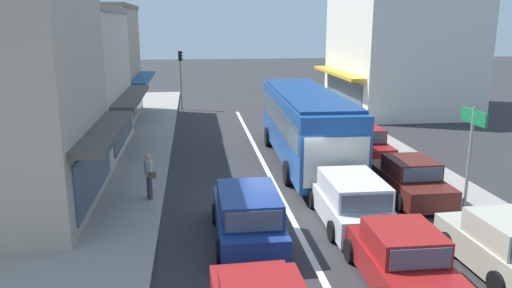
% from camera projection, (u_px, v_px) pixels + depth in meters
% --- Properties ---
extents(ground_plane, '(140.00, 140.00, 0.00)m').
position_uv_depth(ground_plane, '(282.00, 199.00, 17.90)').
color(ground_plane, '#2D2D30').
extents(lane_centre_line, '(0.20, 28.00, 0.01)m').
position_uv_depth(lane_centre_line, '(266.00, 167.00, 21.75)').
color(lane_centre_line, silver).
rests_on(lane_centre_line, ground).
extents(sidewalk_left, '(5.20, 44.00, 0.14)m').
position_uv_depth(sidewalk_left, '(113.00, 159.00, 22.83)').
color(sidewalk_left, gray).
rests_on(sidewalk_left, ground).
extents(kerb_right, '(2.80, 44.00, 0.12)m').
position_uv_depth(kerb_right, '(385.00, 150.00, 24.42)').
color(kerb_right, gray).
rests_on(kerb_right, ground).
extents(shopfront_mid_block, '(8.54, 8.13, 6.84)m').
position_uv_depth(shopfront_mid_block, '(39.00, 83.00, 23.21)').
color(shopfront_mid_block, beige).
rests_on(shopfront_mid_block, ground).
extents(shopfront_far_end, '(8.09, 7.95, 7.23)m').
position_uv_depth(shopfront_far_end, '(77.00, 64.00, 31.11)').
color(shopfront_far_end, gray).
rests_on(shopfront_far_end, ground).
extents(building_right_far, '(8.98, 10.27, 9.72)m').
position_uv_depth(building_right_far, '(400.00, 41.00, 35.03)').
color(building_right_far, silver).
rests_on(building_right_far, ground).
extents(city_bus, '(2.95, 10.92, 3.23)m').
position_uv_depth(city_bus, '(305.00, 122.00, 22.01)').
color(city_bus, '#1E4C99').
rests_on(city_bus, ground).
extents(wagon_adjacent_lane_trail, '(1.95, 4.51, 1.58)m').
position_uv_depth(wagon_adjacent_lane_trail, '(248.00, 216.00, 14.32)').
color(wagon_adjacent_lane_trail, navy).
rests_on(wagon_adjacent_lane_trail, ground).
extents(sedan_behind_bus_mid, '(1.95, 4.23, 1.47)m').
position_uv_depth(sedan_behind_bus_mid, '(401.00, 259.00, 11.93)').
color(sedan_behind_bus_mid, maroon).
rests_on(sedan_behind_bus_mid, ground).
extents(wagon_queue_far_back, '(1.99, 4.52, 1.58)m').
position_uv_depth(wagon_queue_far_back, '(350.00, 201.00, 15.57)').
color(wagon_queue_far_back, silver).
rests_on(wagon_queue_far_back, ground).
extents(parked_hatchback_kerb_front, '(1.91, 3.75, 1.54)m').
position_uv_depth(parked_hatchback_kerb_front, '(503.00, 247.00, 12.49)').
color(parked_hatchback_kerb_front, '#B7B29E').
rests_on(parked_hatchback_kerb_front, ground).
extents(parked_sedan_kerb_second, '(1.91, 4.21, 1.47)m').
position_uv_depth(parked_sedan_kerb_second, '(409.00, 180.00, 17.91)').
color(parked_sedan_kerb_second, '#561E19').
rests_on(parked_sedan_kerb_second, ground).
extents(parked_sedan_kerb_third, '(1.90, 4.20, 1.47)m').
position_uv_depth(parked_sedan_kerb_third, '(363.00, 144.00, 23.15)').
color(parked_sedan_kerb_third, maroon).
rests_on(parked_sedan_kerb_third, ground).
extents(parked_sedan_kerb_rear, '(1.92, 4.21, 1.47)m').
position_uv_depth(parked_sedan_kerb_rear, '(329.00, 122.00, 28.29)').
color(parked_sedan_kerb_rear, '#9EA3A8').
rests_on(parked_sedan_kerb_rear, ground).
extents(traffic_light_downstreet, '(0.33, 0.24, 4.20)m').
position_uv_depth(traffic_light_downstreet, '(181.00, 70.00, 35.45)').
color(traffic_light_downstreet, gray).
rests_on(traffic_light_downstreet, ground).
extents(directional_road_sign, '(0.10, 1.40, 3.60)m').
position_uv_depth(directional_road_sign, '(472.00, 136.00, 15.71)').
color(directional_road_sign, gray).
rests_on(directional_road_sign, ground).
extents(pedestrian_with_handbag_near, '(0.44, 0.64, 1.63)m').
position_uv_depth(pedestrian_with_handbag_near, '(149.00, 173.00, 17.31)').
color(pedestrian_with_handbag_near, '#4C4742').
rests_on(pedestrian_with_handbag_near, sidewalk_left).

